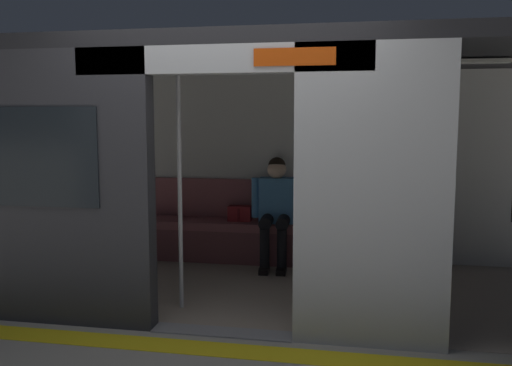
% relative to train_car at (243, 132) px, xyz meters
% --- Properties ---
extents(ground_plane, '(60.00, 60.00, 0.00)m').
position_rel_train_car_xyz_m(ground_plane, '(-0.08, 1.13, -1.48)').
color(ground_plane, gray).
extents(platform_edge_strip, '(8.00, 0.24, 0.01)m').
position_rel_train_car_xyz_m(platform_edge_strip, '(-0.08, 1.43, -1.48)').
color(platform_edge_strip, yellow).
rests_on(platform_edge_strip, ground_plane).
extents(train_car, '(6.40, 2.57, 2.25)m').
position_rel_train_car_xyz_m(train_car, '(0.00, 0.00, 0.00)').
color(train_car, '#ADAFB5').
rests_on(train_car, ground_plane).
extents(bench_seat, '(3.39, 0.44, 0.46)m').
position_rel_train_car_xyz_m(bench_seat, '(-0.08, -0.92, -1.13)').
color(bench_seat, '#935156').
rests_on(bench_seat, ground_plane).
extents(person_seated, '(0.55, 0.69, 1.18)m').
position_rel_train_car_xyz_m(person_seated, '(-0.18, -0.87, -0.80)').
color(person_seated, '#4C8CC6').
rests_on(person_seated, ground_plane).
extents(handbag, '(0.26, 0.15, 0.17)m').
position_rel_train_car_xyz_m(handbag, '(0.24, -0.98, -0.94)').
color(handbag, maroon).
rests_on(handbag, bench_seat).
extents(book, '(0.18, 0.24, 0.03)m').
position_rel_train_car_xyz_m(book, '(-0.62, -0.99, -1.01)').
color(book, '#B22D2D').
rests_on(book, bench_seat).
extents(grab_pole_door, '(0.04, 0.04, 2.11)m').
position_rel_train_car_xyz_m(grab_pole_door, '(0.40, 0.66, -0.43)').
color(grab_pole_door, silver).
rests_on(grab_pole_door, ground_plane).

